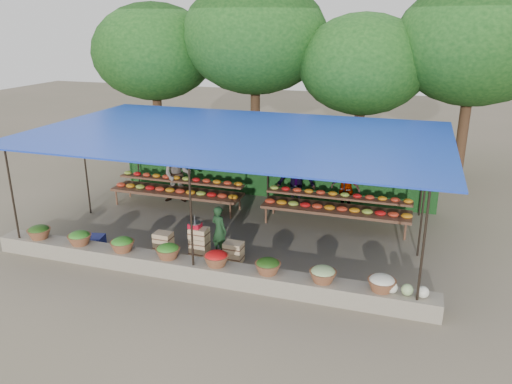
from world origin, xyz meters
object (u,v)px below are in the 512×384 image
(vendor_seated, at_px, (219,230))
(blue_crate_front, at_px, (93,242))
(blue_crate_back, at_px, (91,243))
(weighing_scale, at_px, (195,225))
(crate_counter, at_px, (198,245))

(vendor_seated, distance_m, blue_crate_front, 3.35)
(blue_crate_back, bearing_deg, weighing_scale, -7.71)
(vendor_seated, bearing_deg, blue_crate_back, 37.93)
(weighing_scale, height_order, blue_crate_front, weighing_scale)
(weighing_scale, distance_m, blue_crate_back, 2.87)
(crate_counter, xyz_separation_m, blue_crate_back, (-2.82, -0.46, -0.15))
(crate_counter, height_order, vendor_seated, vendor_seated)
(crate_counter, distance_m, blue_crate_back, 2.86)
(crate_counter, relative_size, blue_crate_front, 4.23)
(blue_crate_front, height_order, blue_crate_back, blue_crate_front)
(crate_counter, relative_size, weighing_scale, 7.13)
(vendor_seated, bearing_deg, weighing_scale, 55.28)
(weighing_scale, xyz_separation_m, blue_crate_back, (-2.75, -0.46, -0.68))
(vendor_seated, distance_m, blue_crate_back, 3.38)
(weighing_scale, height_order, vendor_seated, vendor_seated)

